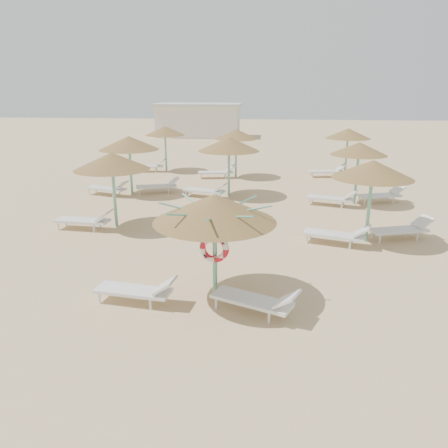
# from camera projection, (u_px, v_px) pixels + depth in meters

# --- Properties ---
(ground) EXTENTS (120.00, 120.00, 0.00)m
(ground) POSITION_uv_depth(u_px,v_px,m) (218.00, 300.00, 10.37)
(ground) COLOR tan
(ground) RESTS_ON ground
(main_palapa) EXTENTS (2.84, 2.84, 2.54)m
(main_palapa) POSITION_uv_depth(u_px,v_px,m) (215.00, 209.00, 9.87)
(main_palapa) COLOR #65AF96
(main_palapa) RESTS_ON ground
(lounger_main_a) EXTENTS (1.98, 0.82, 0.70)m
(lounger_main_a) POSITION_uv_depth(u_px,v_px,m) (138.00, 290.00, 10.14)
(lounger_main_a) COLOR silver
(lounger_main_a) RESTS_ON ground
(lounger_main_b) EXTENTS (2.04, 1.32, 0.72)m
(lounger_main_b) POSITION_uv_depth(u_px,v_px,m) (257.00, 300.00, 9.64)
(lounger_main_b) COLOR silver
(lounger_main_b) RESTS_ON ground
(palapa_field) EXTENTS (14.45, 14.07, 2.70)m
(palapa_field) POSITION_uv_depth(u_px,v_px,m) (234.00, 146.00, 19.66)
(palapa_field) COLOR #65AF96
(palapa_field) RESTS_ON ground
(service_hut) EXTENTS (8.40, 4.40, 3.25)m
(service_hut) POSITION_uv_depth(u_px,v_px,m) (199.00, 120.00, 43.66)
(service_hut) COLOR silver
(service_hut) RESTS_ON ground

